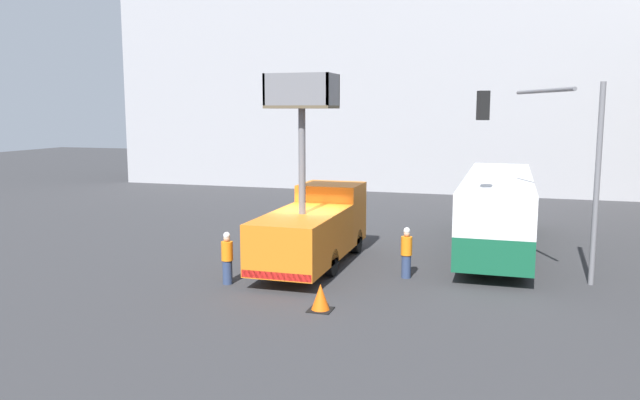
{
  "coord_description": "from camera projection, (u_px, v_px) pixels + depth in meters",
  "views": [
    {
      "loc": [
        6.95,
        -21.34,
        5.67
      ],
      "look_at": [
        0.17,
        0.93,
        2.32
      ],
      "focal_mm": 35.0,
      "sensor_mm": 36.0,
      "label": 1
    }
  ],
  "objects": [
    {
      "name": "traffic_light_pole",
      "position": [
        559.0,
        149.0,
        19.7
      ],
      "size": [
        3.87,
        3.62,
        6.57
      ],
      "color": "slate",
      "rests_on": "ground_plane"
    },
    {
      "name": "ground_plane",
      "position": [
        308.0,
        265.0,
        23.02
      ],
      "size": [
        120.0,
        120.0,
        0.0
      ],
      "primitive_type": "plane",
      "color": "#333335"
    },
    {
      "name": "city_bus",
      "position": [
        498.0,
        206.0,
        25.52
      ],
      "size": [
        2.6,
        12.35,
        3.03
      ],
      "rotation": [
        0.0,
        0.0,
        1.32
      ],
      "color": "#145638",
      "rests_on": "ground_plane"
    },
    {
      "name": "road_worker_directing",
      "position": [
        406.0,
        253.0,
        21.17
      ],
      "size": [
        0.38,
        0.38,
        1.75
      ],
      "rotation": [
        0.0,
        0.0,
        2.47
      ],
      "color": "navy",
      "rests_on": "ground_plane"
    },
    {
      "name": "road_worker_near_truck",
      "position": [
        227.0,
        258.0,
        20.42
      ],
      "size": [
        0.38,
        0.38,
        1.74
      ],
      "rotation": [
        0.0,
        0.0,
        2.11
      ],
      "color": "navy",
      "rests_on": "ground_plane"
    },
    {
      "name": "traffic_cone_near_truck",
      "position": [
        320.0,
        298.0,
        17.77
      ],
      "size": [
        0.68,
        0.68,
        0.78
      ],
      "color": "black",
      "rests_on": "ground_plane"
    },
    {
      "name": "utility_truck",
      "position": [
        314.0,
        225.0,
        22.9
      ],
      "size": [
        2.37,
        7.4,
        6.88
      ],
      "color": "orange",
      "rests_on": "ground_plane"
    },
    {
      "name": "building_backdrop_far",
      "position": [
        416.0,
        85.0,
        46.89
      ],
      "size": [
        44.0,
        10.0,
        15.13
      ],
      "color": "#9E9EA3",
      "rests_on": "ground_plane"
    }
  ]
}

